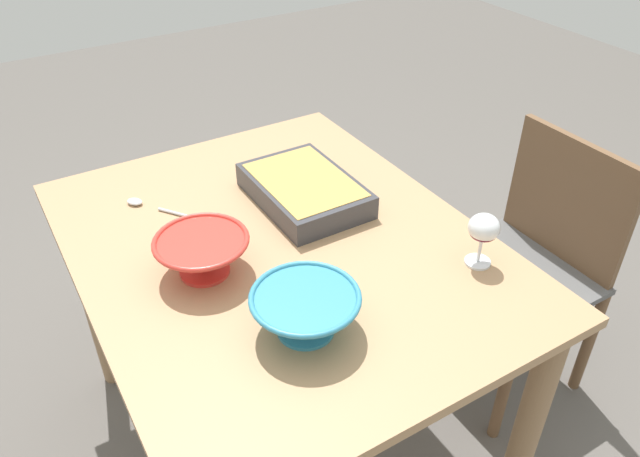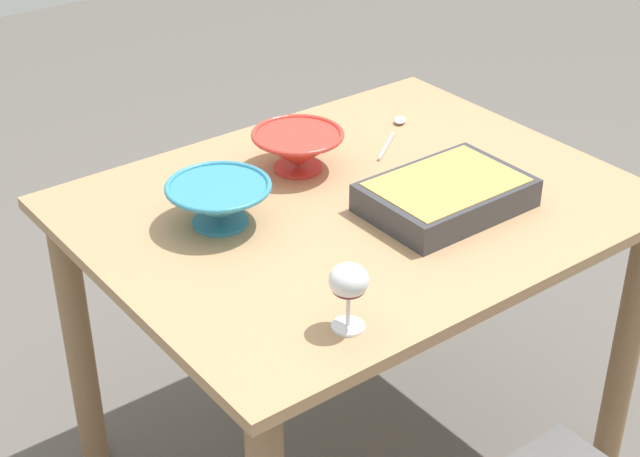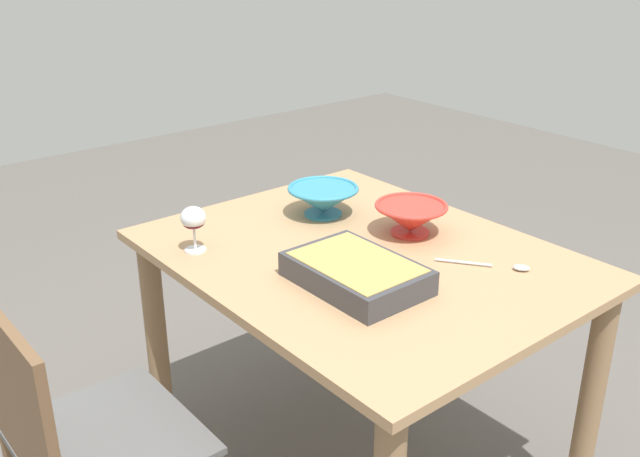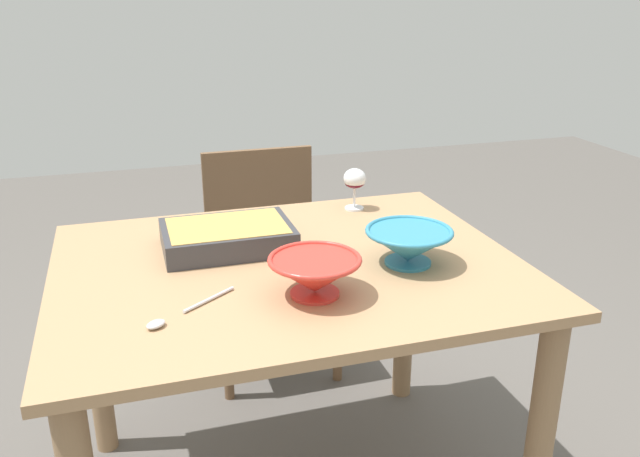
{
  "view_description": "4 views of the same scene",
  "coord_description": "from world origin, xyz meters",
  "px_view_note": "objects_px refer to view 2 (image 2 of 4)",
  "views": [
    {
      "loc": [
        -1.09,
        0.54,
        1.67
      ],
      "look_at": [
        -0.07,
        -0.07,
        0.83
      ],
      "focal_mm": 34.54,
      "sensor_mm": 36.0,
      "label": 1
    },
    {
      "loc": [
        -1.22,
        -1.46,
        1.82
      ],
      "look_at": [
        -0.16,
        -0.08,
        0.79
      ],
      "focal_mm": 54.95,
      "sensor_mm": 36.0,
      "label": 2
    },
    {
      "loc": [
        1.35,
        -1.26,
        1.62
      ],
      "look_at": [
        -0.07,
        -0.1,
        0.84
      ],
      "focal_mm": 40.47,
      "sensor_mm": 36.0,
      "label": 3
    },
    {
      "loc": [
        0.38,
        1.52,
        1.44
      ],
      "look_at": [
        -0.12,
        -0.12,
        0.81
      ],
      "focal_mm": 36.89,
      "sensor_mm": 36.0,
      "label": 4
    }
  ],
  "objects_px": {
    "small_bowl": "(219,202)",
    "serving_spoon": "(395,129)",
    "dining_table": "(355,252)",
    "wine_glass": "(349,285)",
    "mixing_bowl": "(298,149)",
    "casserole_dish": "(446,193)"
  },
  "relations": [
    {
      "from": "wine_glass",
      "to": "casserole_dish",
      "type": "relative_size",
      "value": 0.39
    },
    {
      "from": "wine_glass",
      "to": "casserole_dish",
      "type": "height_order",
      "value": "wine_glass"
    },
    {
      "from": "wine_glass",
      "to": "small_bowl",
      "type": "height_order",
      "value": "wine_glass"
    },
    {
      "from": "wine_glass",
      "to": "dining_table",
      "type": "bearing_deg",
      "value": 49.16
    },
    {
      "from": "small_bowl",
      "to": "serving_spoon",
      "type": "height_order",
      "value": "small_bowl"
    },
    {
      "from": "wine_glass",
      "to": "serving_spoon",
      "type": "height_order",
      "value": "wine_glass"
    },
    {
      "from": "dining_table",
      "to": "casserole_dish",
      "type": "relative_size",
      "value": 3.42
    },
    {
      "from": "dining_table",
      "to": "casserole_dish",
      "type": "distance_m",
      "value": 0.26
    },
    {
      "from": "casserole_dish",
      "to": "serving_spoon",
      "type": "xyz_separation_m",
      "value": [
        0.18,
        0.37,
        -0.03
      ]
    },
    {
      "from": "dining_table",
      "to": "wine_glass",
      "type": "bearing_deg",
      "value": -130.84
    },
    {
      "from": "wine_glass",
      "to": "small_bowl",
      "type": "bearing_deg",
      "value": 87.86
    },
    {
      "from": "mixing_bowl",
      "to": "small_bowl",
      "type": "xyz_separation_m",
      "value": [
        -0.28,
        -0.1,
        0.0
      ]
    },
    {
      "from": "small_bowl",
      "to": "casserole_dish",
      "type": "bearing_deg",
      "value": -29.62
    },
    {
      "from": "mixing_bowl",
      "to": "wine_glass",
      "type": "bearing_deg",
      "value": -118.07
    },
    {
      "from": "dining_table",
      "to": "small_bowl",
      "type": "bearing_deg",
      "value": 161.84
    },
    {
      "from": "casserole_dish",
      "to": "serving_spoon",
      "type": "distance_m",
      "value": 0.41
    },
    {
      "from": "serving_spoon",
      "to": "mixing_bowl",
      "type": "bearing_deg",
      "value": -176.5
    },
    {
      "from": "wine_glass",
      "to": "serving_spoon",
      "type": "distance_m",
      "value": 0.85
    },
    {
      "from": "mixing_bowl",
      "to": "serving_spoon",
      "type": "height_order",
      "value": "mixing_bowl"
    },
    {
      "from": "wine_glass",
      "to": "mixing_bowl",
      "type": "bearing_deg",
      "value": 61.93
    },
    {
      "from": "mixing_bowl",
      "to": "casserole_dish",
      "type": "bearing_deg",
      "value": -67.43
    },
    {
      "from": "casserole_dish",
      "to": "small_bowl",
      "type": "bearing_deg",
      "value": 150.38
    }
  ]
}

